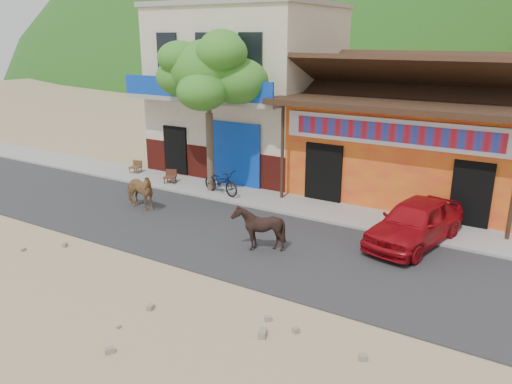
% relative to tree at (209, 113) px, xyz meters
% --- Properties ---
extents(ground, '(120.00, 120.00, 0.00)m').
position_rel_tree_xyz_m(ground, '(4.60, -5.80, -3.12)').
color(ground, '#9E825B').
rests_on(ground, ground).
extents(road, '(60.00, 5.00, 0.04)m').
position_rel_tree_xyz_m(road, '(4.60, -3.30, -3.10)').
color(road, '#28282B').
rests_on(road, ground).
extents(sidewalk, '(60.00, 2.00, 0.12)m').
position_rel_tree_xyz_m(sidewalk, '(4.60, 0.20, -3.06)').
color(sidewalk, gray).
rests_on(sidewalk, ground).
extents(dance_club, '(8.00, 6.00, 3.60)m').
position_rel_tree_xyz_m(dance_club, '(6.60, 4.20, -1.32)').
color(dance_club, orange).
rests_on(dance_club, ground).
extents(cafe_building, '(7.00, 6.00, 7.00)m').
position_rel_tree_xyz_m(cafe_building, '(-0.90, 4.20, 0.38)').
color(cafe_building, beige).
rests_on(cafe_building, ground).
extents(tree, '(3.00, 3.00, 6.00)m').
position_rel_tree_xyz_m(tree, '(0.00, 0.00, 0.00)').
color(tree, '#2D721E').
rests_on(tree, sidewalk).
extents(cow_tan, '(1.61, 0.86, 1.30)m').
position_rel_tree_xyz_m(cow_tan, '(-0.98, -2.92, -2.43)').
color(cow_tan, olive).
rests_on(cow_tan, road).
extents(cow_dark, '(1.43, 1.33, 1.32)m').
position_rel_tree_xyz_m(cow_dark, '(4.41, -3.74, -2.42)').
color(cow_dark, black).
rests_on(cow_dark, road).
extents(red_car, '(2.36, 4.16, 1.33)m').
position_rel_tree_xyz_m(red_car, '(8.07, -1.00, -2.41)').
color(red_car, '#9E0B13').
rests_on(red_car, road).
extents(scooter, '(1.87, 0.99, 0.93)m').
position_rel_tree_xyz_m(scooter, '(0.60, -0.18, -2.53)').
color(scooter, black).
rests_on(scooter, sidewalk).
extents(cafe_chair_left, '(0.52, 0.52, 0.95)m').
position_rel_tree_xyz_m(cafe_chair_left, '(-4.40, 0.39, -2.53)').
color(cafe_chair_left, '#492918').
rests_on(cafe_chair_left, sidewalk).
extents(cafe_chair_right, '(0.60, 0.60, 0.98)m').
position_rel_tree_xyz_m(cafe_chair_right, '(-2.03, -0.06, -2.51)').
color(cafe_chair_right, '#482318').
rests_on(cafe_chair_right, sidewalk).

